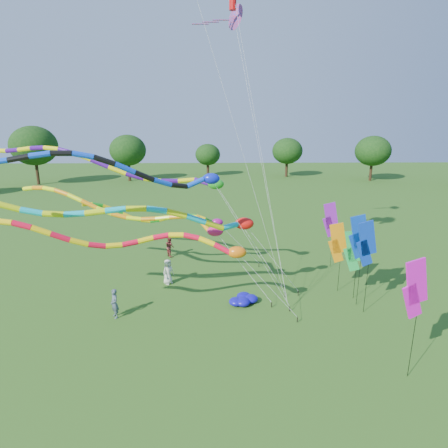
{
  "coord_description": "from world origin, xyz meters",
  "views": [
    {
      "loc": [
        -1.44,
        -14.54,
        10.03
      ],
      "look_at": [
        -1.0,
        4.48,
        4.8
      ],
      "focal_mm": 30.0,
      "sensor_mm": 36.0,
      "label": 1
    }
  ],
  "objects_px": {
    "tube_kite_red": "(156,242)",
    "blue_nylon_heap": "(244,299)",
    "person_b": "(115,304)",
    "person_a": "(168,272)",
    "tube_kite_orange": "(139,213)",
    "person_c": "(170,247)"
  },
  "relations": [
    {
      "from": "tube_kite_red",
      "to": "blue_nylon_heap",
      "type": "relative_size",
      "value": 10.12
    },
    {
      "from": "blue_nylon_heap",
      "to": "person_b",
      "type": "height_order",
      "value": "person_b"
    },
    {
      "from": "tube_kite_red",
      "to": "person_a",
      "type": "distance_m",
      "value": 6.7
    },
    {
      "from": "person_a",
      "to": "person_b",
      "type": "height_order",
      "value": "person_a"
    },
    {
      "from": "tube_kite_orange",
      "to": "person_c",
      "type": "relative_size",
      "value": 9.47
    },
    {
      "from": "tube_kite_red",
      "to": "person_b",
      "type": "bearing_deg",
      "value": 147.98
    },
    {
      "from": "tube_kite_red",
      "to": "person_b",
      "type": "distance_m",
      "value": 4.75
    },
    {
      "from": "blue_nylon_heap",
      "to": "person_c",
      "type": "height_order",
      "value": "person_c"
    },
    {
      "from": "tube_kite_orange",
      "to": "blue_nylon_heap",
      "type": "height_order",
      "value": "tube_kite_orange"
    },
    {
      "from": "tube_kite_orange",
      "to": "person_b",
      "type": "bearing_deg",
      "value": -90.08
    },
    {
      "from": "blue_nylon_heap",
      "to": "tube_kite_red",
      "type": "bearing_deg",
      "value": -145.64
    },
    {
      "from": "blue_nylon_heap",
      "to": "person_c",
      "type": "bearing_deg",
      "value": 123.86
    },
    {
      "from": "tube_kite_orange",
      "to": "person_b",
      "type": "height_order",
      "value": "tube_kite_orange"
    },
    {
      "from": "blue_nylon_heap",
      "to": "person_a",
      "type": "height_order",
      "value": "person_a"
    },
    {
      "from": "blue_nylon_heap",
      "to": "person_c",
      "type": "xyz_separation_m",
      "value": [
        -5.11,
        7.61,
        0.61
      ]
    },
    {
      "from": "tube_kite_orange",
      "to": "tube_kite_red",
      "type": "bearing_deg",
      "value": -53.03
    },
    {
      "from": "tube_kite_red",
      "to": "person_a",
      "type": "relative_size",
      "value": 8.19
    },
    {
      "from": "blue_nylon_heap",
      "to": "person_a",
      "type": "bearing_deg",
      "value": 151.12
    },
    {
      "from": "tube_kite_orange",
      "to": "person_b",
      "type": "xyz_separation_m",
      "value": [
        -0.92,
        -3.1,
        -4.12
      ]
    },
    {
      "from": "person_a",
      "to": "tube_kite_orange",
      "type": "bearing_deg",
      "value": 170.06
    },
    {
      "from": "person_c",
      "to": "blue_nylon_heap",
      "type": "bearing_deg",
      "value": 178.8
    },
    {
      "from": "tube_kite_orange",
      "to": "person_a",
      "type": "relative_size",
      "value": 8.99
    }
  ]
}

